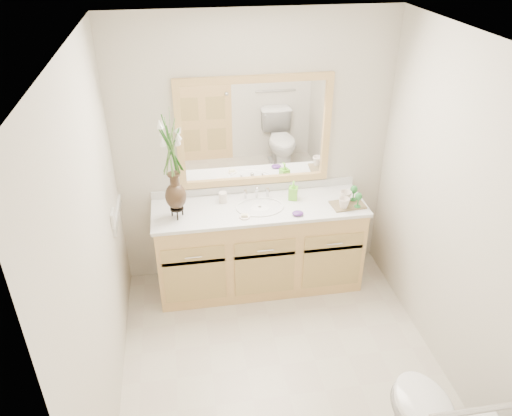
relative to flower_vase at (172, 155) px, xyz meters
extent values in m
plane|color=beige|center=(0.70, -0.95, -1.39)|extent=(2.60, 2.60, 0.00)
cube|color=white|center=(0.70, -0.95, 1.01)|extent=(2.40, 2.60, 0.02)
cube|color=beige|center=(0.70, 0.35, -0.19)|extent=(2.40, 0.02, 2.40)
cube|color=beige|center=(0.70, -2.25, -0.19)|extent=(2.40, 0.02, 2.40)
cube|color=beige|center=(-0.50, -0.95, -0.19)|extent=(0.02, 2.60, 2.40)
cube|color=beige|center=(1.90, -0.95, -0.19)|extent=(0.02, 2.60, 2.40)
cube|color=tan|center=(0.70, 0.06, -0.99)|extent=(1.80, 0.55, 0.80)
cube|color=silver|center=(0.70, 0.06, -0.58)|extent=(1.84, 0.57, 0.03)
ellipsoid|color=white|center=(0.70, 0.04, -0.62)|extent=(0.38, 0.30, 0.12)
cylinder|color=silver|center=(0.70, 0.22, -0.51)|extent=(0.02, 0.02, 0.11)
cylinder|color=silver|center=(0.60, 0.22, -0.52)|extent=(0.02, 0.02, 0.08)
cylinder|color=silver|center=(0.80, 0.22, -0.52)|extent=(0.02, 0.02, 0.08)
cube|color=white|center=(0.70, 0.33, 0.01)|extent=(1.20, 0.01, 0.85)
cube|color=tan|center=(0.70, 0.32, 0.47)|extent=(1.32, 0.04, 0.06)
cube|color=tan|center=(0.70, 0.32, -0.44)|extent=(1.32, 0.04, 0.06)
cube|color=tan|center=(0.07, 0.32, 0.01)|extent=(0.06, 0.04, 0.85)
cube|color=tan|center=(1.33, 0.32, 0.01)|extent=(0.06, 0.04, 0.85)
cube|color=white|center=(-0.49, -0.19, -0.41)|extent=(0.02, 0.12, 0.12)
cylinder|color=silver|center=(1.40, -2.22, -0.44)|extent=(0.55, 0.03, 0.03)
cylinder|color=black|center=(0.00, 0.00, -0.48)|extent=(0.11, 0.11, 0.01)
ellipsoid|color=black|center=(0.00, 0.00, -0.37)|extent=(0.17, 0.17, 0.22)
cylinder|color=black|center=(0.00, 0.00, -0.22)|extent=(0.07, 0.07, 0.10)
cylinder|color=#4C7A33|center=(0.00, 0.00, 0.04)|extent=(0.06, 0.06, 0.40)
cylinder|color=silver|center=(0.40, 0.19, -0.52)|extent=(0.07, 0.07, 0.09)
cylinder|color=silver|center=(0.55, -0.10, -0.56)|extent=(0.09, 0.09, 0.01)
cube|color=beige|center=(0.55, -0.10, -0.54)|extent=(0.06, 0.04, 0.02)
imported|color=#70D632|center=(1.01, 0.14, -0.49)|extent=(0.09, 0.09, 0.15)
ellipsoid|color=#522879|center=(0.99, -0.13, -0.55)|extent=(0.11, 0.09, 0.03)
cube|color=brown|center=(1.45, -0.05, -0.56)|extent=(0.30, 0.21, 0.01)
imported|color=silver|center=(1.40, -0.10, -0.50)|extent=(0.11, 0.10, 0.10)
imported|color=silver|center=(1.44, 0.00, -0.50)|extent=(0.14, 0.14, 0.10)
cylinder|color=#267330|center=(1.52, -0.10, -0.55)|extent=(0.06, 0.06, 0.01)
cylinder|color=#267330|center=(1.52, -0.10, -0.50)|extent=(0.01, 0.01, 0.08)
ellipsoid|color=#267330|center=(1.52, -0.10, -0.45)|extent=(0.06, 0.06, 0.07)
cylinder|color=#267330|center=(1.52, 0.02, -0.55)|extent=(0.06, 0.06, 0.01)
cylinder|color=#267330|center=(1.52, 0.02, -0.50)|extent=(0.01, 0.01, 0.09)
ellipsoid|color=#267330|center=(1.52, 0.02, -0.45)|extent=(0.06, 0.06, 0.07)
camera|label=1|loc=(0.07, -3.59, 1.60)|focal=35.00mm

